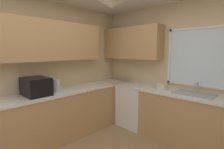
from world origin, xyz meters
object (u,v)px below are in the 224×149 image
object	(u,v)px
sink_assembly	(194,93)
bowl	(161,86)
microwave	(36,86)
dishwasher	(134,106)
kettle	(56,85)

from	to	relation	value
sink_assembly	bowl	xyz separation A→B (m)	(-0.60, -0.01, 0.03)
microwave	bowl	distance (m)	2.25
dishwasher	bowl	bearing A→B (deg)	2.86
sink_assembly	bowl	bearing A→B (deg)	-179.41
sink_assembly	microwave	bearing A→B (deg)	-134.95
microwave	bowl	xyz separation A→B (m)	(1.26, 1.86, -0.10)
microwave	kettle	distance (m)	0.35
bowl	sink_assembly	bearing A→B (deg)	0.59
kettle	sink_assembly	distance (m)	2.39
microwave	bowl	bearing A→B (deg)	55.85
dishwasher	sink_assembly	size ratio (longest dim) A/B	1.37
dishwasher	kettle	xyz separation A→B (m)	(-0.64, -1.48, 0.59)
dishwasher	kettle	world-z (taller)	kettle
dishwasher	microwave	bearing A→B (deg)	-109.84
microwave	bowl	world-z (taller)	microwave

